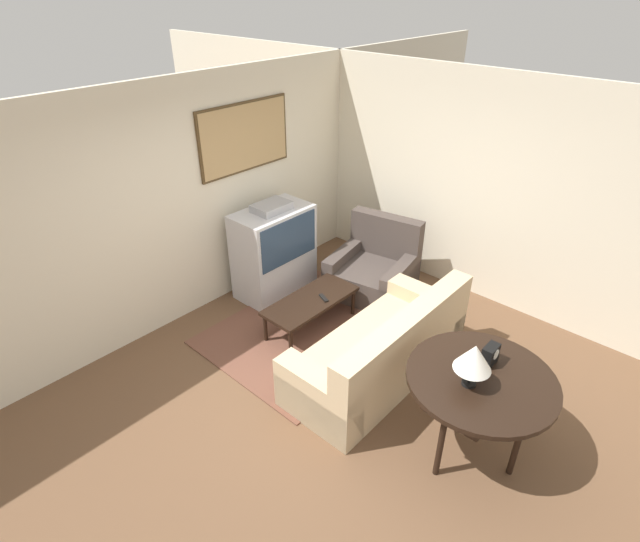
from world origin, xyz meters
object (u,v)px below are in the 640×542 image
object	(u,v)px
tv	(274,251)
couch	(382,351)
table_lamp	(474,358)
console_table	(481,384)
mantel_clock	(490,355)
armchair	(374,270)
coffee_table	(311,302)

from	to	relation	value
tv	couch	world-z (taller)	tv
tv	table_lamp	distance (m)	3.13
console_table	mantel_clock	xyz separation A→B (m)	(0.19, 0.05, 0.15)
couch	console_table	distance (m)	1.21
armchair	table_lamp	xyz separation A→B (m)	(-1.60, -2.09, 0.79)
coffee_table	table_lamp	size ratio (longest dim) A/B	2.98
tv	mantel_clock	distance (m)	3.05
couch	table_lamp	xyz separation A→B (m)	(-0.37, -1.06, 0.77)
armchair	tv	bearing A→B (deg)	-147.37
console_table	mantel_clock	distance (m)	0.25
couch	coffee_table	world-z (taller)	couch
tv	coffee_table	world-z (taller)	tv
mantel_clock	couch	bearing A→B (deg)	87.98
couch	mantel_clock	world-z (taller)	mantel_clock
tv	couch	distance (m)	2.00
armchair	console_table	size ratio (longest dim) A/B	0.93
couch	console_table	size ratio (longest dim) A/B	1.71
tv	couch	xyz separation A→B (m)	(-0.36, -1.95, -0.27)
armchair	console_table	bearing A→B (deg)	-45.27
mantel_clock	coffee_table	bearing A→B (deg)	86.37
armchair	coffee_table	distance (m)	1.14
tv	table_lamp	bearing A→B (deg)	-103.72
coffee_table	table_lamp	world-z (taller)	table_lamp
tv	mantel_clock	size ratio (longest dim) A/B	7.00
coffee_table	armchair	bearing A→B (deg)	-1.87
couch	table_lamp	distance (m)	1.36
couch	mantel_clock	bearing A→B (deg)	87.38
coffee_table	mantel_clock	distance (m)	2.20
armchair	console_table	distance (m)	2.63
tv	coffee_table	distance (m)	0.94
tv	mantel_clock	bearing A→B (deg)	-97.60
table_lamp	mantel_clock	world-z (taller)	table_lamp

